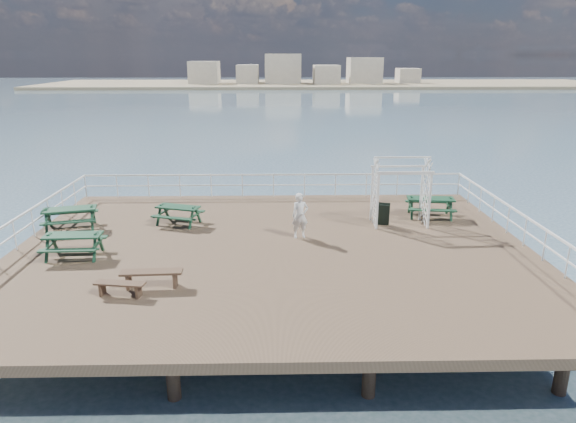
# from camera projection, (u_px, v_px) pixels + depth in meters

# --- Properties ---
(ground) EXTENTS (18.00, 14.00, 0.30)m
(ground) POSITION_uv_depth(u_px,v_px,m) (273.00, 252.00, 17.96)
(ground) COLOR brown
(ground) RESTS_ON ground
(sea_backdrop) EXTENTS (300.00, 300.00, 9.20)m
(sea_backdrop) POSITION_uv_depth(u_px,v_px,m) (320.00, 80.00, 146.51)
(sea_backdrop) COLOR #436271
(sea_backdrop) RESTS_ON ground
(railing) EXTENTS (17.77, 13.76, 1.10)m
(railing) POSITION_uv_depth(u_px,v_px,m) (271.00, 204.00, 20.12)
(railing) COLOR silver
(railing) RESTS_ON ground
(picnic_table_a) EXTENTS (2.27, 2.00, 0.95)m
(picnic_table_a) POSITION_uv_depth(u_px,v_px,m) (70.00, 214.00, 19.69)
(picnic_table_a) COLOR #11311E
(picnic_table_a) RESTS_ON ground
(picnic_table_b) EXTENTS (2.04, 1.82, 0.83)m
(picnic_table_b) POSITION_uv_depth(u_px,v_px,m) (178.00, 211.00, 20.31)
(picnic_table_b) COLOR #11311E
(picnic_table_b) RESTS_ON ground
(picnic_table_c) EXTENTS (2.06, 1.74, 0.92)m
(picnic_table_c) POSITION_uv_depth(u_px,v_px,m) (430.00, 203.00, 21.20)
(picnic_table_c) COLOR #11311E
(picnic_table_c) RESTS_ON ground
(picnic_table_d) EXTENTS (1.88, 1.54, 0.89)m
(picnic_table_d) POSITION_uv_depth(u_px,v_px,m) (73.00, 240.00, 16.98)
(picnic_table_d) COLOR #11311E
(picnic_table_d) RESTS_ON ground
(flat_bench_near) EXTENTS (1.78, 0.50, 0.51)m
(flat_bench_near) POSITION_uv_depth(u_px,v_px,m) (152.00, 275.00, 14.78)
(flat_bench_near) COLOR brown
(flat_bench_near) RESTS_ON ground
(flat_bench_far) EXTENTS (1.45, 0.54, 0.41)m
(flat_bench_far) POSITION_uv_depth(u_px,v_px,m) (120.00, 286.00, 14.26)
(flat_bench_far) COLOR brown
(flat_bench_far) RESTS_ON ground
(trellis_arbor) EXTENTS (2.21, 1.21, 2.73)m
(trellis_arbor) POSITION_uv_depth(u_px,v_px,m) (400.00, 195.00, 20.09)
(trellis_arbor) COLOR silver
(trellis_arbor) RESTS_ON ground
(sandwich_board) EXTENTS (0.63, 0.54, 0.89)m
(sandwich_board) POSITION_uv_depth(u_px,v_px,m) (382.00, 214.00, 20.22)
(sandwich_board) COLOR black
(sandwich_board) RESTS_ON ground
(person) EXTENTS (0.69, 0.53, 1.67)m
(person) POSITION_uv_depth(u_px,v_px,m) (300.00, 216.00, 18.73)
(person) COLOR silver
(person) RESTS_ON ground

